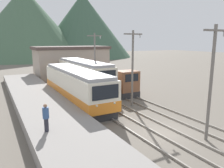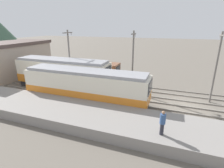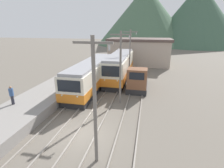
{
  "view_description": "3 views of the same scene",
  "coord_description": "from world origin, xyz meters",
  "px_view_note": "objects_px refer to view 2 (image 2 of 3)",
  "views": [
    {
      "loc": [
        -10.02,
        -10.95,
        6.32
      ],
      "look_at": [
        0.71,
        8.34,
        1.91
      ],
      "focal_mm": 35.0,
      "sensor_mm": 36.0,
      "label": 1
    },
    {
      "loc": [
        -17.89,
        1.52,
        7.78
      ],
      "look_at": [
        -0.33,
        7.92,
        1.49
      ],
      "focal_mm": 28.0,
      "sensor_mm": 36.0,
      "label": 2
    },
    {
      "loc": [
        4.33,
        -10.52,
        7.64
      ],
      "look_at": [
        0.68,
        6.95,
        1.73
      ],
      "focal_mm": 28.0,
      "sensor_mm": 36.0,
      "label": 3
    }
  ],
  "objects_px": {
    "shunting_locomotive": "(100,76)",
    "catenary_mast_near": "(216,66)",
    "catenary_mast_mid": "(133,60)",
    "person_on_platform": "(162,122)",
    "commuter_train_center": "(63,75)",
    "commuter_train_left": "(86,87)",
    "catenary_mast_far": "(69,56)"
  },
  "relations": [
    {
      "from": "person_on_platform",
      "to": "commuter_train_center",
      "type": "bearing_deg",
      "value": 59.53
    },
    {
      "from": "shunting_locomotive",
      "to": "catenary_mast_far",
      "type": "bearing_deg",
      "value": 111.96
    },
    {
      "from": "commuter_train_center",
      "to": "catenary_mast_mid",
      "type": "relative_size",
      "value": 1.72
    },
    {
      "from": "shunting_locomotive",
      "to": "catenary_mast_mid",
      "type": "distance_m",
      "value": 5.74
    },
    {
      "from": "shunting_locomotive",
      "to": "catenary_mast_mid",
      "type": "height_order",
      "value": "catenary_mast_mid"
    },
    {
      "from": "commuter_train_center",
      "to": "catenary_mast_far",
      "type": "bearing_deg",
      "value": -7.64
    },
    {
      "from": "catenary_mast_near",
      "to": "person_on_platform",
      "type": "bearing_deg",
      "value": 155.06
    },
    {
      "from": "shunting_locomotive",
      "to": "catenary_mast_near",
      "type": "height_order",
      "value": "catenary_mast_near"
    },
    {
      "from": "catenary_mast_mid",
      "to": "commuter_train_center",
      "type": "bearing_deg",
      "value": 99.81
    },
    {
      "from": "commuter_train_left",
      "to": "catenary_mast_near",
      "type": "xyz_separation_m",
      "value": [
        4.31,
        -12.46,
        2.32
      ]
    },
    {
      "from": "catenary_mast_mid",
      "to": "person_on_platform",
      "type": "xyz_separation_m",
      "value": [
        -9.14,
        -4.26,
        -2.11
      ]
    },
    {
      "from": "commuter_train_center",
      "to": "shunting_locomotive",
      "type": "xyz_separation_m",
      "value": [
        3.0,
        -3.9,
        -0.56
      ]
    },
    {
      "from": "person_on_platform",
      "to": "commuter_train_left",
      "type": "bearing_deg",
      "value": 59.49
    },
    {
      "from": "catenary_mast_near",
      "to": "catenary_mast_far",
      "type": "height_order",
      "value": "same"
    },
    {
      "from": "catenary_mast_mid",
      "to": "person_on_platform",
      "type": "bearing_deg",
      "value": -155.0
    },
    {
      "from": "commuter_train_center",
      "to": "shunting_locomotive",
      "type": "height_order",
      "value": "commuter_train_center"
    },
    {
      "from": "commuter_train_left",
      "to": "catenary_mast_mid",
      "type": "bearing_deg",
      "value": -42.5
    },
    {
      "from": "commuter_train_left",
      "to": "catenary_mast_near",
      "type": "bearing_deg",
      "value": -70.93
    },
    {
      "from": "catenary_mast_mid",
      "to": "person_on_platform",
      "type": "height_order",
      "value": "catenary_mast_mid"
    },
    {
      "from": "shunting_locomotive",
      "to": "catenary_mast_far",
      "type": "xyz_separation_m",
      "value": [
        -1.49,
        3.7,
        2.74
      ]
    },
    {
      "from": "commuter_train_center",
      "to": "catenary_mast_mid",
      "type": "bearing_deg",
      "value": -80.19
    },
    {
      "from": "catenary_mast_mid",
      "to": "catenary_mast_far",
      "type": "height_order",
      "value": "same"
    },
    {
      "from": "catenary_mast_near",
      "to": "catenary_mast_far",
      "type": "relative_size",
      "value": 1.0
    },
    {
      "from": "person_on_platform",
      "to": "catenary_mast_near",
      "type": "bearing_deg",
      "value": -24.94
    },
    {
      "from": "shunting_locomotive",
      "to": "person_on_platform",
      "type": "relative_size",
      "value": 3.33
    },
    {
      "from": "catenary_mast_near",
      "to": "commuter_train_center",
      "type": "bearing_deg",
      "value": 95.0
    },
    {
      "from": "catenary_mast_near",
      "to": "catenary_mast_far",
      "type": "xyz_separation_m",
      "value": [
        0.0,
        17.03,
        0.0
      ]
    },
    {
      "from": "catenary_mast_far",
      "to": "catenary_mast_near",
      "type": "bearing_deg",
      "value": -90.0
    },
    {
      "from": "person_on_platform",
      "to": "catenary_mast_far",
      "type": "bearing_deg",
      "value": 54.41
    },
    {
      "from": "commuter_train_left",
      "to": "commuter_train_center",
      "type": "bearing_deg",
      "value": 59.6
    },
    {
      "from": "catenary_mast_far",
      "to": "person_on_platform",
      "type": "distance_m",
      "value": 15.86
    },
    {
      "from": "commuter_train_center",
      "to": "shunting_locomotive",
      "type": "distance_m",
      "value": 4.96
    }
  ]
}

